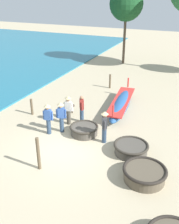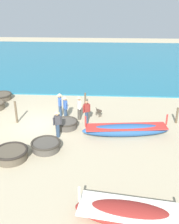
{
  "view_description": "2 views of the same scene",
  "coord_description": "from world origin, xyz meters",
  "px_view_note": "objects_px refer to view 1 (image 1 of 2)",
  "views": [
    {
      "loc": [
        5.21,
        -9.03,
        6.87
      ],
      "look_at": [
        0.28,
        2.2,
        1.04
      ],
      "focal_mm": 42.0,
      "sensor_mm": 36.0,
      "label": 1
    },
    {
      "loc": [
        14.89,
        4.06,
        7.55
      ],
      "look_at": [
        -0.22,
        3.08,
        0.92
      ],
      "focal_mm": 42.0,
      "sensor_mm": 36.0,
      "label": 2
    }
  ],
  "objects_px": {
    "coracle_far_left": "(84,130)",
    "long_boat_white_hull": "(121,104)",
    "tree_tall_back": "(126,4)",
    "coracle_weathered": "(145,174)",
    "mooring_post_inland": "(110,81)",
    "mooring_post_shoreline": "(38,154)",
    "fisherman_crouching": "(68,108)",
    "fisherman_with_hat": "(82,108)",
    "fisherman_standing_right": "(61,115)",
    "mooring_post_mid_beach": "(32,107)",
    "fisherman_standing_left": "(104,125)",
    "coracle_nearest": "(131,148)",
    "dog": "(70,107)",
    "fisherman_hauling": "(48,117)"
  },
  "relations": [
    {
      "from": "fisherman_hauling",
      "to": "fisherman_standing_left",
      "type": "bearing_deg",
      "value": 6.8
    },
    {
      "from": "coracle_nearest",
      "to": "fisherman_with_hat",
      "type": "xyz_separation_m",
      "value": [
        -3.39,
        1.94,
        0.57
      ]
    },
    {
      "from": "mooring_post_shoreline",
      "to": "tree_tall_back",
      "type": "distance_m",
      "value": 18.5
    },
    {
      "from": "fisherman_hauling",
      "to": "fisherman_standing_left",
      "type": "relative_size",
      "value": 1.0
    },
    {
      "from": "coracle_weathered",
      "to": "mooring_post_mid_beach",
      "type": "distance_m",
      "value": 8.14
    },
    {
      "from": "fisherman_standing_left",
      "to": "mooring_post_mid_beach",
      "type": "relative_size",
      "value": 1.69
    },
    {
      "from": "coracle_nearest",
      "to": "tree_tall_back",
      "type": "relative_size",
      "value": 0.23
    },
    {
      "from": "mooring_post_mid_beach",
      "to": "mooring_post_inland",
      "type": "height_order",
      "value": "mooring_post_inland"
    },
    {
      "from": "dog",
      "to": "mooring_post_mid_beach",
      "type": "height_order",
      "value": "mooring_post_mid_beach"
    },
    {
      "from": "long_boat_white_hull",
      "to": "fisherman_standing_left",
      "type": "distance_m",
      "value": 4.05
    },
    {
      "from": "coracle_weathered",
      "to": "fisherman_hauling",
      "type": "height_order",
      "value": "fisherman_hauling"
    },
    {
      "from": "dog",
      "to": "mooring_post_inland",
      "type": "distance_m",
      "value": 5.15
    },
    {
      "from": "mooring_post_inland",
      "to": "mooring_post_shoreline",
      "type": "xyz_separation_m",
      "value": [
        0.61,
        -10.43,
        0.21
      ]
    },
    {
      "from": "fisherman_standing_right",
      "to": "fisherman_crouching",
      "type": "bearing_deg",
      "value": 93.97
    },
    {
      "from": "fisherman_crouching",
      "to": "mooring_post_mid_beach",
      "type": "bearing_deg",
      "value": 175.59
    },
    {
      "from": "coracle_weathered",
      "to": "mooring_post_shoreline",
      "type": "distance_m",
      "value": 4.33
    },
    {
      "from": "coracle_nearest",
      "to": "fisherman_crouching",
      "type": "xyz_separation_m",
      "value": [
        -3.94,
        1.4,
        0.69
      ]
    },
    {
      "from": "fisherman_standing_left",
      "to": "long_boat_white_hull",
      "type": "bearing_deg",
      "value": 95.69
    },
    {
      "from": "mooring_post_mid_beach",
      "to": "mooring_post_inland",
      "type": "bearing_deg",
      "value": 66.36
    },
    {
      "from": "tree_tall_back",
      "to": "coracle_weathered",
      "type": "bearing_deg",
      "value": -70.25
    },
    {
      "from": "fisherman_standing_left",
      "to": "mooring_post_mid_beach",
      "type": "distance_m",
      "value": 5.22
    },
    {
      "from": "coracle_weathered",
      "to": "mooring_post_inland",
      "type": "relative_size",
      "value": 1.64
    },
    {
      "from": "mooring_post_shoreline",
      "to": "fisherman_crouching",
      "type": "bearing_deg",
      "value": 100.38
    },
    {
      "from": "mooring_post_shoreline",
      "to": "coracle_nearest",
      "type": "bearing_deg",
      "value": 39.49
    },
    {
      "from": "coracle_nearest",
      "to": "mooring_post_mid_beach",
      "type": "bearing_deg",
      "value": 166.17
    },
    {
      "from": "coracle_weathered",
      "to": "tree_tall_back",
      "type": "bearing_deg",
      "value": 109.75
    },
    {
      "from": "coracle_far_left",
      "to": "long_boat_white_hull",
      "type": "bearing_deg",
      "value": 77.38
    },
    {
      "from": "fisherman_standing_left",
      "to": "fisherman_crouching",
      "type": "bearing_deg",
      "value": 157.86
    },
    {
      "from": "coracle_weathered",
      "to": "fisherman_crouching",
      "type": "height_order",
      "value": "fisherman_crouching"
    },
    {
      "from": "coracle_weathered",
      "to": "mooring_post_inland",
      "type": "height_order",
      "value": "mooring_post_inland"
    },
    {
      "from": "coracle_weathered",
      "to": "long_boat_white_hull",
      "type": "distance_m",
      "value": 6.6
    },
    {
      "from": "long_boat_white_hull",
      "to": "dog",
      "type": "relative_size",
      "value": 8.97
    },
    {
      "from": "fisherman_standing_right",
      "to": "fisherman_standing_left",
      "type": "relative_size",
      "value": 1.0
    },
    {
      "from": "fisherman_crouching",
      "to": "fisherman_standing_left",
      "type": "bearing_deg",
      "value": -22.14
    },
    {
      "from": "coracle_far_left",
      "to": "mooring_post_shoreline",
      "type": "bearing_deg",
      "value": -98.79
    },
    {
      "from": "mooring_post_mid_beach",
      "to": "mooring_post_shoreline",
      "type": "relative_size",
      "value": 0.66
    },
    {
      "from": "tree_tall_back",
      "to": "fisherman_crouching",
      "type": "bearing_deg",
      "value": -85.48
    },
    {
      "from": "fisherman_hauling",
      "to": "mooring_post_shoreline",
      "type": "relative_size",
      "value": 1.12
    },
    {
      "from": "dog",
      "to": "tree_tall_back",
      "type": "bearing_deg",
      "value": 92.16
    },
    {
      "from": "fisherman_standing_right",
      "to": "mooring_post_mid_beach",
      "type": "distance_m",
      "value": 2.9
    },
    {
      "from": "dog",
      "to": "fisherman_standing_right",
      "type": "bearing_deg",
      "value": -72.8
    },
    {
      "from": "fisherman_with_hat",
      "to": "dog",
      "type": "bearing_deg",
      "value": 146.8
    },
    {
      "from": "fisherman_with_hat",
      "to": "mooring_post_inland",
      "type": "height_order",
      "value": "fisherman_with_hat"
    },
    {
      "from": "fisherman_standing_right",
      "to": "fisherman_standing_left",
      "type": "height_order",
      "value": "same"
    },
    {
      "from": "fisherman_crouching",
      "to": "fisherman_with_hat",
      "type": "distance_m",
      "value": 0.77
    },
    {
      "from": "fisherman_crouching",
      "to": "fisherman_hauling",
      "type": "xyz_separation_m",
      "value": [
        -0.45,
        -1.36,
        0.0
      ]
    },
    {
      "from": "coracle_weathered",
      "to": "mooring_post_inland",
      "type": "bearing_deg",
      "value": 117.05
    },
    {
      "from": "tree_tall_back",
      "to": "mooring_post_mid_beach",
      "type": "bearing_deg",
      "value": -96.27
    },
    {
      "from": "coracle_weathered",
      "to": "fisherman_with_hat",
      "type": "distance_m",
      "value": 5.63
    },
    {
      "from": "fisherman_with_hat",
      "to": "mooring_post_mid_beach",
      "type": "height_order",
      "value": "fisherman_with_hat"
    }
  ]
}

